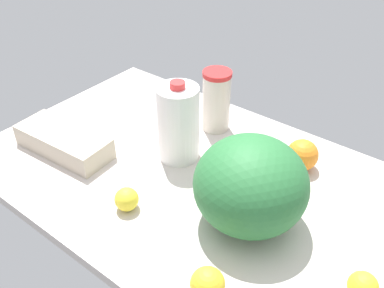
# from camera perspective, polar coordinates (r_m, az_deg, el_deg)

# --- Properties ---
(countertop) EXTENTS (1.20, 0.76, 0.03)m
(countertop) POSITION_cam_1_polar(r_m,az_deg,el_deg) (1.19, 0.00, -4.50)
(countertop) COLOR beige
(countertop) RESTS_ON ground
(watermelon) EXTENTS (0.26, 0.26, 0.23)m
(watermelon) POSITION_cam_1_polar(r_m,az_deg,el_deg) (0.98, 7.82, -5.43)
(watermelon) COLOR #2C733A
(watermelon) RESTS_ON countertop
(tumbler_cup) EXTENTS (0.09, 0.09, 0.20)m
(tumbler_cup) POSITION_cam_1_polar(r_m,az_deg,el_deg) (1.32, 3.26, 5.80)
(tumbler_cup) COLOR beige
(tumbler_cup) RESTS_ON countertop
(egg_carton) EXTENTS (0.30, 0.14, 0.06)m
(egg_carton) POSITION_cam_1_polar(r_m,az_deg,el_deg) (1.30, -16.72, 0.29)
(egg_carton) COLOR #C2B49E
(egg_carton) RESTS_ON countertop
(milk_jug) EXTENTS (0.12, 0.12, 0.24)m
(milk_jug) POSITION_cam_1_polar(r_m,az_deg,el_deg) (1.18, -1.83, 2.79)
(milk_jug) COLOR white
(milk_jug) RESTS_ON countertop
(lemon_beside_bowl) EXTENTS (0.06, 0.06, 0.06)m
(lemon_beside_bowl) POSITION_cam_1_polar(r_m,az_deg,el_deg) (1.07, -8.71, -7.29)
(lemon_beside_bowl) COLOR yellow
(lemon_beside_bowl) RESTS_ON countertop
(lemon_far_back) EXTENTS (0.07, 0.07, 0.07)m
(lemon_far_back) POSITION_cam_1_polar(r_m,az_deg,el_deg) (0.89, 2.09, -18.15)
(lemon_far_back) COLOR yellow
(lemon_far_back) RESTS_ON countertop
(lemon_near_front) EXTENTS (0.06, 0.06, 0.06)m
(lemon_near_front) POSITION_cam_1_polar(r_m,az_deg,el_deg) (0.95, 21.82, -17.20)
(lemon_near_front) COLOR yellow
(lemon_near_front) RESTS_ON countertop
(orange_loose) EXTENTS (0.09, 0.09, 0.09)m
(orange_loose) POSITION_cam_1_polar(r_m,az_deg,el_deg) (1.21, 14.48, -1.43)
(orange_loose) COLOR orange
(orange_loose) RESTS_ON countertop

